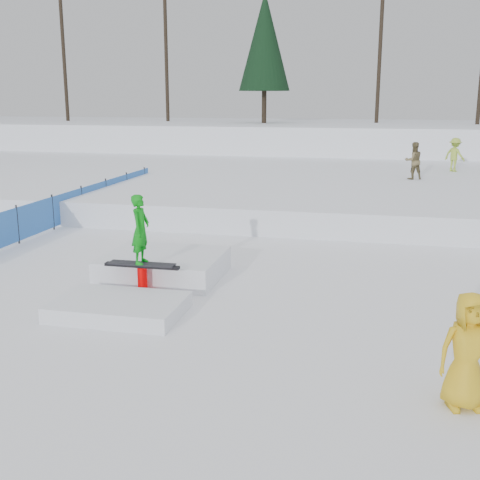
% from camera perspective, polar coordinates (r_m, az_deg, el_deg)
% --- Properties ---
extents(ground, '(120.00, 120.00, 0.00)m').
position_cam_1_polar(ground, '(11.18, -4.84, -7.69)').
color(ground, white).
extents(snow_berm, '(60.00, 14.00, 2.40)m').
position_cam_1_polar(snow_berm, '(40.15, 8.37, 9.24)').
color(snow_berm, white).
rests_on(snow_berm, ground).
extents(snow_midrise, '(50.00, 18.00, 0.80)m').
position_cam_1_polar(snow_midrise, '(26.37, 5.77, 5.45)').
color(snow_midrise, white).
rests_on(snow_midrise, ground).
extents(safety_fence, '(0.05, 16.00, 1.10)m').
position_cam_1_polar(safety_fence, '(19.49, -17.32, 2.55)').
color(safety_fence, blue).
rests_on(safety_fence, ground).
extents(treeline, '(40.24, 4.22, 10.50)m').
position_cam_1_polar(treeline, '(38.47, 18.15, 17.89)').
color(treeline, black).
rests_on(treeline, snow_berm).
extents(walker_olive, '(0.87, 0.78, 1.48)m').
position_cam_1_polar(walker_olive, '(25.16, 16.13, 7.23)').
color(walker_olive, brown).
rests_on(walker_olive, snow_midrise).
extents(walker_ygreen, '(1.08, 1.03, 1.48)m').
position_cam_1_polar(walker_ygreen, '(28.38, 19.69, 7.62)').
color(walker_ygreen, '#9EBE3B').
rests_on(walker_ygreen, snow_midrise).
extents(spectator_yellow, '(0.88, 0.68, 1.59)m').
position_cam_1_polar(spectator_yellow, '(8.48, 20.78, -9.82)').
color(spectator_yellow, gold).
rests_on(spectator_yellow, ground).
extents(jib_rail_feature, '(2.60, 4.40, 2.11)m').
position_cam_1_polar(jib_rail_feature, '(13.15, -8.29, -3.14)').
color(jib_rail_feature, white).
rests_on(jib_rail_feature, ground).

